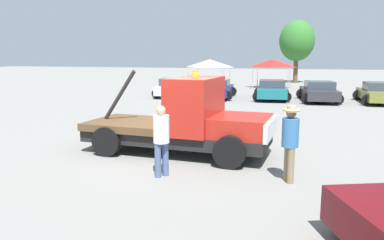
{
  "coord_description": "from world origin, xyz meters",
  "views": [
    {
      "loc": [
        3.84,
        -10.48,
        2.93
      ],
      "look_at": [
        0.5,
        0.0,
        1.05
      ],
      "focal_mm": 35.0,
      "sensor_mm": 36.0,
      "label": 1
    }
  ],
  "objects": [
    {
      "name": "tow_truck",
      "position": [
        0.36,
        -0.01,
        0.97
      ],
      "size": [
        5.73,
        2.45,
        2.52
      ],
      "rotation": [
        0.0,
        0.0,
        -0.03
      ],
      "color": "black",
      "rests_on": "ground"
    },
    {
      "name": "tree_left",
      "position": [
        2.12,
        32.99,
        4.57
      ],
      "size": [
        3.82,
        3.82,
        6.82
      ],
      "color": "brown",
      "rests_on": "ground"
    },
    {
      "name": "canopy_tent_white",
      "position": [
        -5.63,
        24.92,
        2.25
      ],
      "size": [
        3.42,
        3.42,
        2.62
      ],
      "color": "#9E9EA3",
      "rests_on": "ground"
    },
    {
      "name": "parked_car_silver",
      "position": [
        -5.78,
        15.33,
        0.65
      ],
      "size": [
        2.95,
        4.82,
        1.34
      ],
      "rotation": [
        0.0,
        0.0,
        1.72
      ],
      "color": "#B7B7BC",
      "rests_on": "ground"
    },
    {
      "name": "parked_car_olive",
      "position": [
        7.89,
        15.44,
        0.65
      ],
      "size": [
        2.64,
        4.6,
        1.34
      ],
      "rotation": [
        0.0,
        0.0,
        1.64
      ],
      "color": "olive",
      "rests_on": "ground"
    },
    {
      "name": "parked_car_navy",
      "position": [
        -2.44,
        15.2,
        0.65
      ],
      "size": [
        2.73,
        4.72,
        1.34
      ],
      "rotation": [
        0.0,
        0.0,
        1.67
      ],
      "color": "navy",
      "rests_on": "ground"
    },
    {
      "name": "traffic_cone",
      "position": [
        0.96,
        3.16,
        0.25
      ],
      "size": [
        0.4,
        0.4,
        0.55
      ],
      "color": "black",
      "rests_on": "ground"
    },
    {
      "name": "person_at_hood",
      "position": [
        0.43,
        -2.25,
        1.02
      ],
      "size": [
        0.39,
        0.39,
        1.76
      ],
      "rotation": [
        0.0,
        0.0,
        5.66
      ],
      "color": "#475B84",
      "rests_on": "ground"
    },
    {
      "name": "parked_car_teal",
      "position": [
        1.29,
        15.58,
        0.65
      ],
      "size": [
        2.82,
        4.84,
        1.34
      ],
      "rotation": [
        0.0,
        0.0,
        1.68
      ],
      "color": "#196670",
      "rests_on": "ground"
    },
    {
      "name": "canopy_tent_red",
      "position": [
        0.34,
        25.01,
        2.29
      ],
      "size": [
        3.17,
        3.17,
        2.67
      ],
      "color": "#9E9EA3",
      "rests_on": "ground"
    },
    {
      "name": "ground_plane",
      "position": [
        0.0,
        0.0,
        0.0
      ],
      "size": [
        160.0,
        160.0,
        0.0
      ],
      "primitive_type": "plane",
      "color": "gray"
    },
    {
      "name": "person_near_truck",
      "position": [
        3.44,
        -1.71,
        1.07
      ],
      "size": [
        0.4,
        0.4,
        1.82
      ],
      "rotation": [
        0.0,
        0.0,
        0.43
      ],
      "color": "#847051",
      "rests_on": "ground"
    },
    {
      "name": "parked_car_charcoal",
      "position": [
        4.34,
        15.25,
        0.65
      ],
      "size": [
        2.93,
        4.83,
        1.34
      ],
      "rotation": [
        0.0,
        0.0,
        1.71
      ],
      "color": "#2D2D33",
      "rests_on": "ground"
    }
  ]
}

